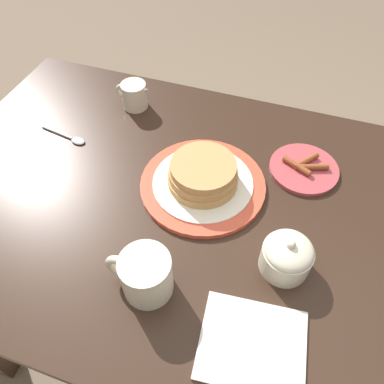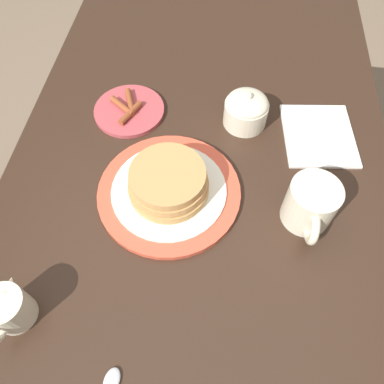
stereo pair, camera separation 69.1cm
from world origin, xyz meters
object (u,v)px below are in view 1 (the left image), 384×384
at_px(napkin, 252,344).
at_px(spoon, 70,138).
at_px(sugar_bowl, 287,256).
at_px(side_plate_bacon, 304,168).
at_px(pancake_plate, 203,179).
at_px(coffee_mug, 145,275).
at_px(creamer_pitcher, 135,95).

height_order(napkin, spoon, spoon).
relative_size(sugar_bowl, napkin, 0.50).
xyz_separation_m(side_plate_bacon, napkin, (0.02, 0.43, -0.00)).
height_order(sugar_bowl, napkin, sugar_bowl).
bearing_deg(pancake_plate, coffee_mug, 84.76).
relative_size(creamer_pitcher, sugar_bowl, 1.04).
xyz_separation_m(sugar_bowl, spoon, (0.57, -0.18, -0.04)).
relative_size(coffee_mug, spoon, 0.93).
distance_m(sugar_bowl, spoon, 0.60).
height_order(side_plate_bacon, spoon, side_plate_bacon).
xyz_separation_m(coffee_mug, spoon, (0.34, -0.31, -0.04)).
bearing_deg(spoon, coffee_mug, 138.12).
height_order(pancake_plate, sugar_bowl, sugar_bowl).
relative_size(pancake_plate, coffee_mug, 2.24).
bearing_deg(spoon, sugar_bowl, 162.33).
height_order(side_plate_bacon, sugar_bowl, sugar_bowl).
xyz_separation_m(pancake_plate, side_plate_bacon, (-0.21, -0.12, -0.02)).
bearing_deg(coffee_mug, sugar_bowl, -152.00).
bearing_deg(coffee_mug, spoon, -41.88).
bearing_deg(coffee_mug, side_plate_bacon, -121.10).
bearing_deg(creamer_pitcher, coffee_mug, 116.29).
distance_m(pancake_plate, side_plate_bacon, 0.24).
distance_m(side_plate_bacon, coffee_mug, 0.45).
relative_size(coffee_mug, creamer_pitcher, 1.27).
height_order(side_plate_bacon, napkin, side_plate_bacon).
bearing_deg(side_plate_bacon, sugar_bowl, 89.66).
bearing_deg(spoon, pancake_plate, 173.43).
distance_m(side_plate_bacon, sugar_bowl, 0.27).
bearing_deg(pancake_plate, sugar_bowl, 145.91).
distance_m(pancake_plate, spoon, 0.37).
distance_m(side_plate_bacon, napkin, 0.43).
height_order(coffee_mug, spoon, coffee_mug).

